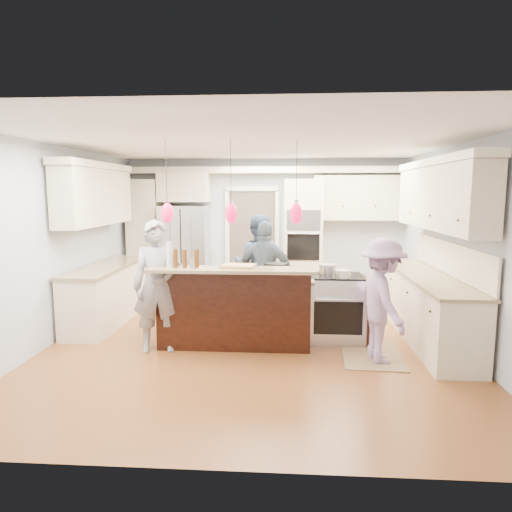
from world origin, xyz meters
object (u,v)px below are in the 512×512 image
Objects in this scene: person_far_left at (258,265)px; refrigerator at (185,252)px; person_bar_end at (158,286)px; kitchen_island at (237,306)px; island_range at (338,308)px.

refrigerator is at bearing -34.09° from person_far_left.
refrigerator is 1.05× the size of person_bar_end.
refrigerator is 3.11m from person_bar_end.
refrigerator is 2.91m from kitchen_island.
person_bar_end is at bearing -165.90° from island_range.
refrigerator reaches higher than island_range.
refrigerator is 1.94m from person_far_left.
island_range is 1.79m from person_far_left.
person_far_left is (-1.20, 1.27, 0.39)m from island_range.
refrigerator is at bearing 81.57° from person_bar_end.
person_bar_end is at bearing 62.82° from person_far_left.
kitchen_island is at bearing -176.89° from island_range.
kitchen_island is at bearing -63.11° from refrigerator.
person_far_left reaches higher than island_range.
kitchen_island is (1.30, -2.57, -0.42)m from refrigerator.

